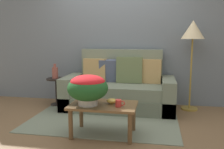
# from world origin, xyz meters

# --- Properties ---
(ground_plane) EXTENTS (14.00, 14.00, 0.00)m
(ground_plane) POSITION_xyz_m (0.00, 0.00, 0.00)
(ground_plane) COLOR brown
(wall_back) EXTENTS (6.40, 0.12, 2.65)m
(wall_back) POSITION_xyz_m (0.00, 1.26, 1.33)
(wall_back) COLOR slate
(wall_back) RESTS_ON ground
(area_rug) EXTENTS (2.31, 1.75, 0.01)m
(area_rug) POSITION_xyz_m (0.00, 0.18, 0.01)
(area_rug) COLOR gray
(area_rug) RESTS_ON ground
(couch) EXTENTS (1.99, 0.90, 1.07)m
(couch) POSITION_xyz_m (0.14, 0.79, 0.34)
(couch) COLOR #626B59
(couch) RESTS_ON ground
(coffee_table) EXTENTS (0.88, 0.56, 0.43)m
(coffee_table) POSITION_xyz_m (0.13, -0.51, 0.36)
(coffee_table) COLOR brown
(coffee_table) RESTS_ON ground
(side_table) EXTENTS (0.37, 0.37, 0.53)m
(side_table) POSITION_xyz_m (-1.07, 0.75, 0.36)
(side_table) COLOR black
(side_table) RESTS_ON ground
(floor_lamp) EXTENTS (0.40, 0.40, 1.59)m
(floor_lamp) POSITION_xyz_m (1.41, 0.93, 1.35)
(floor_lamp) COLOR olive
(floor_lamp) RESTS_ON ground
(potted_plant) EXTENTS (0.53, 0.53, 0.40)m
(potted_plant) POSITION_xyz_m (-0.06, -0.59, 0.67)
(potted_plant) COLOR #B7B2A8
(potted_plant) RESTS_ON coffee_table
(coffee_mug) EXTENTS (0.12, 0.08, 0.09)m
(coffee_mug) POSITION_xyz_m (0.35, -0.60, 0.47)
(coffee_mug) COLOR red
(coffee_mug) RESTS_ON coffee_table
(snack_bowl) EXTENTS (0.14, 0.14, 0.07)m
(snack_bowl) POSITION_xyz_m (0.23, -0.47, 0.46)
(snack_bowl) COLOR gold
(snack_bowl) RESTS_ON coffee_table
(table_vase) EXTENTS (0.11, 0.11, 0.28)m
(table_vase) POSITION_xyz_m (-1.08, 0.74, 0.64)
(table_vase) COLOR #934C42
(table_vase) RESTS_ON side_table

